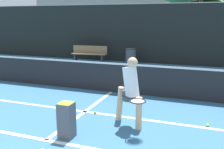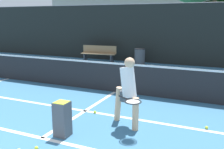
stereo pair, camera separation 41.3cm
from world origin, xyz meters
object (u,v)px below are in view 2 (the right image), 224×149
ball_hopper (62,118)px  courtside_bench (99,53)px  player_practicing (128,89)px  trash_bin (140,57)px

ball_hopper → courtside_bench: size_ratio=0.37×
player_practicing → courtside_bench: player_practicing is taller
courtside_bench → trash_bin: bearing=-5.1°
ball_hopper → trash_bin: trash_bin is taller
trash_bin → ball_hopper: bearing=-82.1°
ball_hopper → courtside_bench: courtside_bench is taller
player_practicing → courtside_bench: (-4.43, 7.34, -0.35)m
ball_hopper → trash_bin: bearing=97.9°
ball_hopper → trash_bin: size_ratio=0.87×
player_practicing → courtside_bench: 8.58m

